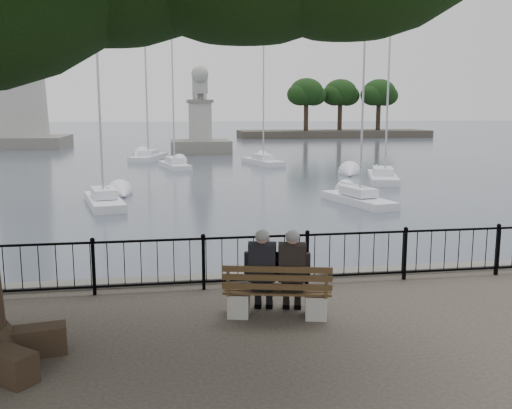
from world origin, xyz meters
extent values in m
cube|color=#625F5B|center=(0.00, 3.00, -0.50)|extent=(200.00, 0.40, 1.20)
plane|color=#38404B|center=(0.00, 103.00, -1.00)|extent=(260.00, 260.00, 0.00)
cube|color=black|center=(0.00, 2.50, 0.98)|extent=(22.00, 0.04, 0.04)
cube|color=black|center=(0.00, 2.50, 0.15)|extent=(22.00, 0.04, 0.04)
cube|color=#9B9A92|center=(-0.52, 1.03, 0.20)|extent=(0.43, 0.50, 0.40)
cube|color=#9B9A92|center=(0.71, 0.75, 0.20)|extent=(0.43, 0.50, 0.40)
cube|color=#3C2B19|center=(0.09, 0.89, 0.44)|extent=(1.82, 0.87, 0.04)
cube|color=#3C2B19|center=(0.03, 0.63, 0.73)|extent=(1.71, 0.44, 0.39)
cube|color=black|center=(-0.14, 0.95, 0.55)|extent=(0.41, 0.36, 0.23)
cube|color=black|center=(-0.17, 0.85, 0.92)|extent=(0.47, 0.32, 0.58)
sphere|color=tan|center=(-0.16, 0.89, 1.33)|extent=(0.22, 0.22, 0.22)
ellipsoid|color=gray|center=(-0.16, 0.86, 1.37)|extent=(0.23, 0.23, 0.20)
cube|color=black|center=(-0.08, 1.23, 0.22)|extent=(0.40, 0.49, 0.44)
cube|color=black|center=(0.33, 0.84, 0.55)|extent=(0.41, 0.36, 0.23)
cube|color=black|center=(0.30, 0.74, 0.92)|extent=(0.47, 0.32, 0.58)
sphere|color=tan|center=(0.31, 0.78, 1.33)|extent=(0.22, 0.22, 0.22)
ellipsoid|color=gray|center=(0.31, 0.75, 1.37)|extent=(0.23, 0.23, 0.20)
cube|color=black|center=(0.39, 1.12, 0.22)|extent=(0.40, 0.49, 0.44)
cube|color=#625F5B|center=(-18.00, 62.00, -0.40)|extent=(10.24, 10.24, 1.40)
cone|color=#9B9A92|center=(-18.00, 62.00, 12.29)|extent=(6.55, 6.55, 24.57)
cube|color=#625F5B|center=(2.00, 50.00, -0.40)|extent=(5.86, 5.86, 1.40)
cube|color=#9B9A92|center=(2.00, 50.00, 2.05)|extent=(2.15, 2.54, 3.91)
cube|color=#625F5B|center=(2.00, 50.00, 4.16)|extent=(2.54, 2.92, 0.30)
cube|color=#9B9A92|center=(2.00, 50.29, 4.99)|extent=(1.27, 2.15, 1.37)
cube|color=#9B9A92|center=(2.00, 49.32, 5.68)|extent=(1.47, 0.98, 1.56)
sphere|color=#9B9A92|center=(2.00, 48.92, 6.75)|extent=(1.66, 1.66, 1.66)
cube|color=silver|center=(-4.44, 18.68, -0.90)|extent=(2.36, 5.06, 0.54)
cube|color=silver|center=(-4.44, 18.68, -0.40)|extent=(1.39, 2.16, 0.41)
cylinder|color=#B3B4C2|center=(-4.44, 18.41, 4.82)|extent=(0.11, 0.11, 10.85)
cube|color=silver|center=(7.20, 17.23, -0.90)|extent=(2.39, 4.85, 0.52)
cube|color=silver|center=(7.20, 17.23, -0.40)|extent=(1.38, 2.08, 0.39)
cylinder|color=#B3B4C2|center=(7.20, 16.97, 3.75)|extent=(0.10, 0.10, 8.70)
cube|color=silver|center=(11.61, 25.27, -0.90)|extent=(3.27, 5.95, 0.64)
cube|color=silver|center=(11.61, 25.27, -0.40)|extent=(1.83, 2.58, 0.48)
cylinder|color=#B3B4C2|center=(11.61, 24.96, 4.31)|extent=(0.13, 0.13, 9.82)
cube|color=silver|center=(-0.90, 35.34, -0.90)|extent=(2.45, 5.18, 0.56)
cube|color=silver|center=(-0.90, 35.34, -0.40)|extent=(1.44, 2.21, 0.42)
cylinder|color=#B3B4C2|center=(-0.90, 35.06, 4.12)|extent=(0.11, 0.11, 9.44)
cube|color=silver|center=(6.15, 37.10, -0.90)|extent=(2.81, 5.54, 0.59)
cube|color=silver|center=(6.15, 37.10, -0.40)|extent=(1.61, 2.38, 0.45)
cylinder|color=#B3B4C2|center=(6.15, 36.80, 4.53)|extent=(0.12, 0.12, 10.25)
cube|color=silver|center=(-3.00, 42.71, -0.90)|extent=(3.34, 6.33, 0.68)
cube|color=silver|center=(-3.00, 42.71, -0.40)|extent=(1.89, 2.73, 0.51)
cylinder|color=#B3B4C2|center=(-3.00, 42.37, 6.09)|extent=(0.14, 0.14, 13.39)
cube|color=#363029|center=(25.00, 80.00, -0.50)|extent=(30.00, 8.00, 1.20)
cylinder|color=black|center=(20.00, 78.00, 2.00)|extent=(0.70, 0.70, 4.00)
ellipsoid|color=black|center=(20.00, 78.00, 6.00)|extent=(5.20, 5.20, 4.16)
cylinder|color=black|center=(26.00, 80.00, 2.00)|extent=(0.70, 0.70, 4.00)
ellipsoid|color=black|center=(26.00, 80.00, 6.00)|extent=(5.20, 5.20, 4.16)
cylinder|color=black|center=(32.00, 79.00, 2.00)|extent=(0.70, 0.70, 4.00)
ellipsoid|color=black|center=(32.00, 79.00, 6.00)|extent=(5.20, 5.20, 4.16)
camera|label=1|loc=(-1.68, -7.89, 3.36)|focal=40.00mm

